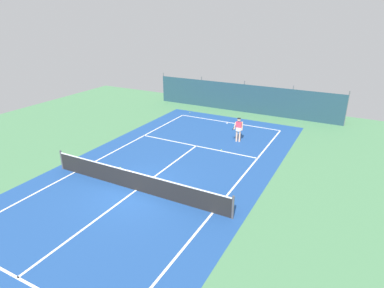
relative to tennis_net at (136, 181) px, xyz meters
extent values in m
plane|color=#4C8456|center=(0.00, 0.00, -0.51)|extent=(36.00, 36.00, 0.00)
cube|color=#1E478C|center=(0.00, 0.00, -0.51)|extent=(11.02, 26.60, 0.01)
cube|color=white|center=(0.00, 11.90, -0.50)|extent=(8.22, 0.10, 0.01)
cube|color=white|center=(-4.11, 0.00, -0.50)|extent=(0.10, 23.80, 0.01)
cube|color=white|center=(4.11, 0.00, -0.50)|extent=(0.10, 23.80, 0.01)
cube|color=white|center=(0.00, 6.40, -0.50)|extent=(8.22, 0.10, 0.01)
cube|color=white|center=(0.00, -6.40, -0.50)|extent=(8.22, 0.10, 0.01)
cube|color=white|center=(0.00, 0.00, -0.50)|extent=(0.10, 12.80, 0.01)
cube|color=white|center=(0.00, 11.75, -0.50)|extent=(0.10, 0.30, 0.01)
cube|color=black|center=(0.00, 0.00, -0.04)|extent=(9.92, 0.03, 0.95)
cube|color=white|center=(0.00, 0.00, 0.46)|extent=(9.92, 0.04, 0.05)
cylinder|color=#47474C|center=(-5.01, 0.00, 0.04)|extent=(0.10, 0.10, 1.10)
cylinder|color=#47474C|center=(5.01, 0.00, 0.04)|extent=(0.10, 0.10, 1.10)
cube|color=#1E3D4C|center=(0.00, 15.24, 0.69)|extent=(16.22, 0.06, 2.40)
cylinder|color=#595B60|center=(-8.11, 15.30, 0.84)|extent=(0.08, 0.08, 2.70)
cylinder|color=#595B60|center=(-4.05, 15.30, 0.84)|extent=(0.08, 0.08, 2.70)
cylinder|color=#595B60|center=(0.00, 15.30, 0.84)|extent=(0.08, 0.08, 2.70)
cylinder|color=#595B60|center=(4.05, 15.30, 0.84)|extent=(0.08, 0.08, 2.70)
cylinder|color=#595B60|center=(8.11, 15.30, 0.84)|extent=(0.08, 0.08, 2.70)
cube|color=#234C1E|center=(0.00, 15.84, 0.04)|extent=(14.60, 0.70, 1.10)
cylinder|color=#D8AD8C|center=(2.21, 8.44, -0.10)|extent=(0.12, 0.12, 0.82)
cylinder|color=#D8AD8C|center=(2.01, 8.41, -0.10)|extent=(0.12, 0.12, 0.82)
cylinder|color=white|center=(2.11, 8.42, 0.39)|extent=(0.40, 0.40, 0.22)
cube|color=#D1384C|center=(2.11, 8.42, 0.59)|extent=(0.38, 0.25, 0.56)
sphere|color=#D8AD8C|center=(2.11, 8.42, 1.02)|extent=(0.22, 0.22, 0.22)
cylinder|color=black|center=(2.11, 8.42, 1.11)|extent=(0.23, 0.23, 0.04)
cylinder|color=#D8AD8C|center=(2.34, 8.45, 0.62)|extent=(0.09, 0.09, 0.58)
cylinder|color=#D8AD8C|center=(1.90, 8.27, 0.62)|extent=(0.16, 0.53, 0.41)
cylinder|color=black|center=(1.89, 7.97, 0.51)|extent=(0.07, 0.28, 0.13)
torus|color=teal|center=(1.89, 7.97, 0.73)|extent=(0.32, 0.17, 0.29)
sphere|color=#CCDB33|center=(1.73, 6.51, -0.48)|extent=(0.07, 0.07, 0.07)
sphere|color=#CCDB33|center=(-3.90, 12.79, -0.48)|extent=(0.07, 0.07, 0.07)
sphere|color=#CCDB33|center=(-2.27, 1.56, -0.48)|extent=(0.07, 0.07, 0.07)
camera|label=1|loc=(8.92, -11.00, 7.58)|focal=30.52mm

